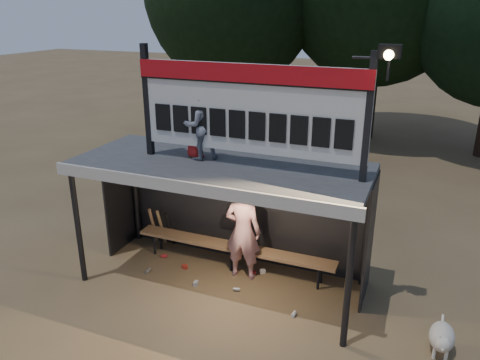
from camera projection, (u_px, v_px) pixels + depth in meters
name	position (u px, v px, depth m)	size (l,w,h in m)	color
ground	(222.00, 282.00, 8.66)	(80.00, 80.00, 0.00)	brown
player	(243.00, 231.00, 8.53)	(0.68, 0.44, 1.86)	white
child_a	(201.00, 125.00, 7.85)	(0.57, 0.45, 1.18)	gray
child_b	(195.00, 132.00, 7.99)	(0.44, 0.29, 0.90)	maroon
dugout_shelter	(226.00, 184.00, 8.23)	(5.10, 2.08, 2.32)	#3C3C3E
scoreboard_assembly	(251.00, 106.00, 7.30)	(4.10, 0.27, 1.99)	black
bench	(233.00, 248.00, 8.98)	(4.00, 0.35, 0.48)	#946B46
dog	(442.00, 338.00, 6.77)	(0.36, 0.81, 0.49)	beige
bats	(161.00, 227.00, 9.84)	(0.48, 0.33, 0.84)	#926944
litter	(216.00, 277.00, 8.74)	(3.08, 1.18, 0.08)	#A8291C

